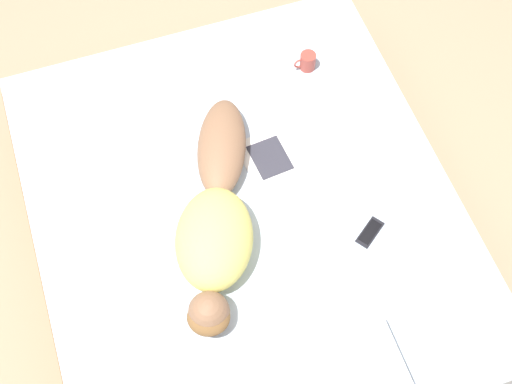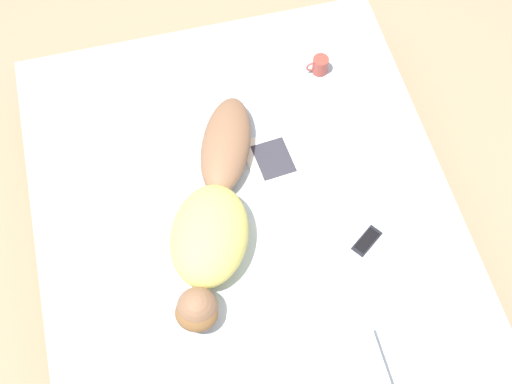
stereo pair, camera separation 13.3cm
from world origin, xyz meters
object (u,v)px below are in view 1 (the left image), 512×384
open_magazine (293,149)px  cell_phone (370,232)px  coffee_mug (307,61)px  person (216,220)px

open_magazine → cell_phone: same height
cell_phone → coffee_mug: bearing=-39.7°
person → open_magazine: person is taller
person → open_magazine: bearing=-127.5°
person → coffee_mug: size_ratio=10.20×
open_magazine → person: bearing=25.9°
open_magazine → cell_phone: bearing=103.1°
coffee_mug → cell_phone: bearing=86.0°
person → coffee_mug: person is taller
coffee_mug → cell_phone: (0.07, 0.98, -0.05)m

